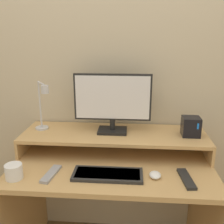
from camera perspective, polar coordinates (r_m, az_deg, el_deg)
The scene contains 11 objects.
wall_back at distance 1.90m, azimuth 1.01°, elevation 7.60°, with size 6.00×0.05×2.50m.
desk at distance 1.79m, azimuth 0.09°, elevation -17.25°, with size 1.23×0.71×0.78m.
monitor_shelf at distance 1.78m, azimuth 0.50°, elevation -5.10°, with size 1.23×0.39×0.13m.
monitor at distance 1.72m, azimuth 0.11°, elevation 2.39°, with size 0.51×0.14×0.40m.
desk_lamp at distance 1.79m, azimuth -14.85°, elevation 1.31°, with size 0.15×0.19×0.34m.
router_dock at distance 1.77m, azimuth 16.78°, elevation -3.03°, with size 0.11×0.11×0.13m.
keyboard at distance 1.52m, azimuth -0.96°, elevation -13.40°, with size 0.40×0.16×0.02m.
mouse at distance 1.52m, azimuth 9.37°, elevation -13.37°, with size 0.07×0.08×0.03m.
remote_control at distance 1.57m, azimuth -13.13°, elevation -12.99°, with size 0.08×0.20×0.02m.
remote_secondary at distance 1.54m, azimuth 15.88°, elevation -13.79°, with size 0.07×0.21×0.02m.
mug at distance 1.58m, azimuth -20.59°, elevation -12.04°, with size 0.10×0.10×0.08m.
Camera 1 is at (0.11, -1.13, 1.55)m, focal length 42.00 mm.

